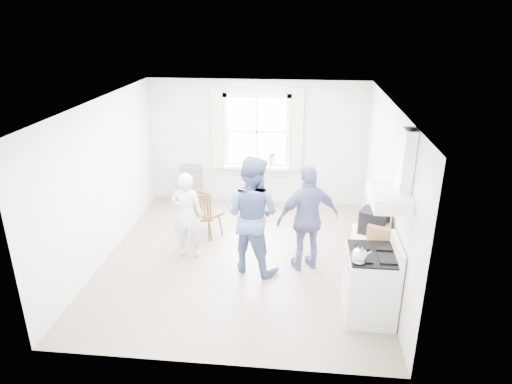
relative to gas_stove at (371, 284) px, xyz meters
name	(u,v)px	position (x,y,z in m)	size (l,w,h in m)	color
room_shell	(241,185)	(-1.91, 1.35, 0.82)	(4.62, 5.12, 2.64)	gray
window_assembly	(257,136)	(-1.91, 3.80, 0.98)	(1.88, 0.24, 1.70)	white
range_hood	(395,185)	(0.16, 0.00, 1.42)	(0.45, 0.76, 0.94)	white
shelf_unit	(192,184)	(-3.31, 3.68, -0.08)	(0.40, 0.30, 0.80)	slate
gas_stove	(371,284)	(0.00, 0.00, 0.00)	(0.68, 0.76, 1.12)	white
kettle	(359,255)	(-0.22, -0.25, 0.56)	(0.20, 0.20, 0.28)	silver
low_cabinet	(369,260)	(0.07, 0.70, -0.03)	(0.50, 0.55, 0.90)	white
stereo_stack	(374,221)	(0.09, 0.72, 0.58)	(0.48, 0.46, 0.34)	black
cardboard_box	(379,232)	(0.13, 0.54, 0.51)	(0.31, 0.22, 0.20)	#A3724F
windsor_chair_a	(201,212)	(-2.71, 1.90, 0.08)	(0.48, 0.47, 0.92)	#4E3119
windsor_chair_b	(204,208)	(-2.68, 2.03, 0.09)	(0.55, 0.55, 0.95)	#4E3119
person_left	(187,215)	(-2.81, 1.34, 0.26)	(0.54, 0.54, 1.48)	silver
person_mid	(252,215)	(-1.70, 1.03, 0.46)	(0.91, 0.91, 1.88)	#4E5F92
person_right	(308,218)	(-0.84, 1.17, 0.38)	(1.01, 1.01, 1.72)	navy
potted_plant	(272,159)	(-1.59, 3.71, 0.51)	(0.16, 0.16, 0.30)	#347534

